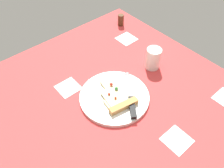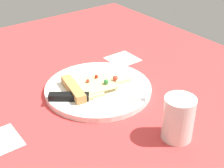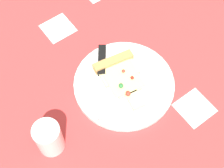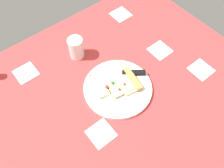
{
  "view_description": "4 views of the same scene",
  "coord_description": "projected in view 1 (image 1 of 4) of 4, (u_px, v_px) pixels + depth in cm",
  "views": [
    {
      "loc": [
        41.29,
        -33.86,
        73.28
      ],
      "look_at": [
        -7.3,
        8.08,
        3.9
      ],
      "focal_mm": 36.98,
      "sensor_mm": 36.0,
      "label": 1
    },
    {
      "loc": [
        37.41,
        66.97,
        45.79
      ],
      "look_at": [
        -6.56,
        8.14,
        2.08
      ],
      "focal_mm": 51.49,
      "sensor_mm": 36.0,
      "label": 2
    },
    {
      "loc": [
        -38.19,
        36.14,
        80.92
      ],
      "look_at": [
        -2.9,
        9.89,
        3.85
      ],
      "focal_mm": 52.37,
      "sensor_mm": 36.0,
      "label": 3
    },
    {
      "loc": [
        -36.91,
        -31.93,
        82.73
      ],
      "look_at": [
        -4.78,
        8.31,
        2.37
      ],
      "focal_mm": 37.21,
      "sensor_mm": 36.0,
      "label": 4
    }
  ],
  "objects": [
    {
      "name": "plate",
      "position": [
        114.0,
        97.0,
        0.94
      ],
      "size": [
        28.42,
        28.42,
        1.49
      ],
      "primitive_type": "cylinder",
      "color": "white",
      "rests_on": "ground_plane"
    },
    {
      "name": "drinking_glass",
      "position": [
        153.0,
        58.0,
        1.04
      ],
      "size": [
        6.72,
        6.72,
        9.93
      ],
      "primitive_type": "cylinder",
      "color": "silver",
      "rests_on": "ground_plane"
    },
    {
      "name": "pepper_shaker",
      "position": [
        121.0,
        20.0,
        1.29
      ],
      "size": [
        3.31,
        3.31,
        6.27
      ],
      "primitive_type": "cylinder",
      "color": "#4C2D19",
      "rests_on": "ground_plane"
    },
    {
      "name": "knife",
      "position": [
        131.0,
        99.0,
        0.92
      ],
      "size": [
        20.4,
        16.17,
        2.45
      ],
      "rotation": [
        0.0,
        0.0,
        0.92
      ],
      "color": "silver",
      "rests_on": "plate"
    },
    {
      "name": "ground_plane",
      "position": [
        109.0,
        113.0,
        0.91
      ],
      "size": [
        111.21,
        111.21,
        3.0
      ],
      "color": "#D13838",
      "rests_on": "ground"
    },
    {
      "name": "pizza_slice",
      "position": [
        118.0,
        98.0,
        0.91
      ],
      "size": [
        18.53,
        12.66,
        2.68
      ],
      "rotation": [
        0.0,
        0.0,
        1.39
      ],
      "color": "beige",
      "rests_on": "plate"
    }
  ]
}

